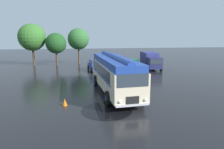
% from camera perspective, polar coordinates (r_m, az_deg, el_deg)
% --- Properties ---
extents(ground_plane, '(120.00, 120.00, 0.00)m').
position_cam_1_polar(ground_plane, '(18.61, 1.87, -5.00)').
color(ground_plane, black).
extents(vintage_bus, '(3.44, 10.28, 3.49)m').
position_cam_1_polar(vintage_bus, '(17.95, 0.74, 0.61)').
color(vintage_bus, beige).
rests_on(vintage_bus, ground).
extents(car_near_left, '(2.36, 4.38, 1.66)m').
position_cam_1_polar(car_near_left, '(29.48, -4.72, 2.73)').
color(car_near_left, navy).
rests_on(car_near_left, ground).
extents(car_mid_left, '(2.35, 4.38, 1.66)m').
position_cam_1_polar(car_mid_left, '(30.01, 1.12, 2.92)').
color(car_mid_left, '#144C28').
rests_on(car_mid_left, ground).
extents(car_mid_right, '(2.38, 4.39, 1.66)m').
position_cam_1_polar(car_mid_right, '(30.44, 5.70, 2.98)').
color(car_mid_right, '#144C28').
rests_on(car_mid_right, ground).
extents(box_van, '(2.57, 5.86, 2.50)m').
position_cam_1_polar(box_van, '(31.65, 10.88, 4.10)').
color(box_van, navy).
rests_on(box_van, ground).
extents(tree_far_left, '(4.54, 4.54, 7.07)m').
position_cam_1_polar(tree_far_left, '(36.67, -21.82, 9.86)').
color(tree_far_left, '#4C3823').
rests_on(tree_far_left, ground).
extents(tree_left_of_centre, '(3.41, 3.41, 5.53)m').
position_cam_1_polar(tree_left_of_centre, '(34.99, -15.51, 8.46)').
color(tree_left_of_centre, '#4C3823').
rests_on(tree_left_of_centre, ground).
extents(tree_centre, '(3.74, 3.74, 6.35)m').
position_cam_1_polar(tree_centre, '(36.29, -9.64, 10.05)').
color(tree_centre, '#4C3823').
rests_on(tree_centre, ground).
extents(traffic_cone, '(0.36, 0.36, 0.55)m').
position_cam_1_polar(traffic_cone, '(15.48, -13.35, -7.67)').
color(traffic_cone, orange).
rests_on(traffic_cone, ground).
extents(puddle_patch, '(3.60, 3.60, 0.01)m').
position_cam_1_polar(puddle_patch, '(14.25, -1.55, -10.19)').
color(puddle_patch, black).
rests_on(puddle_patch, ground).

